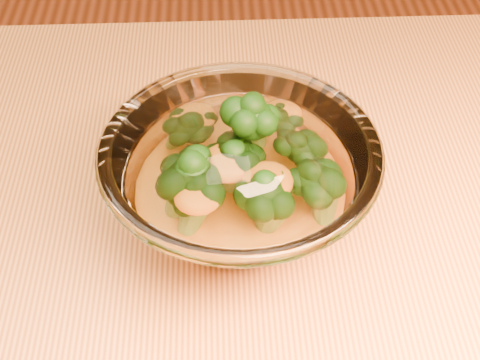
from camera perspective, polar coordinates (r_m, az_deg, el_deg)
name	(u,v)px	position (r m, az deg, el deg)	size (l,w,h in m)	color
table	(153,341)	(0.66, -7.40, -13.49)	(1.20, 0.80, 0.75)	#CC833D
glass_bowl	(240,184)	(0.57, 0.00, -0.36)	(0.24, 0.24, 0.10)	white
cheese_sauce	(240,201)	(0.59, 0.00, -1.84)	(0.13, 0.13, 0.04)	orange
broccoli_heap	(241,167)	(0.56, 0.12, 1.15)	(0.16, 0.14, 0.09)	black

